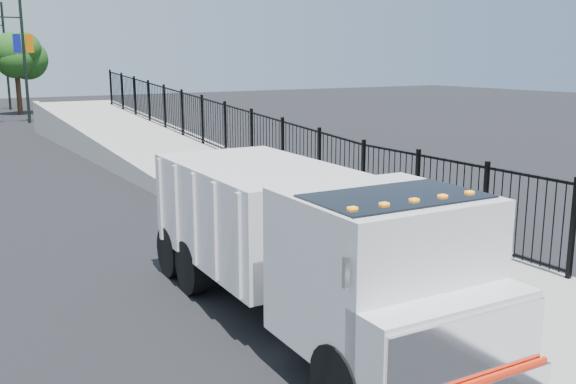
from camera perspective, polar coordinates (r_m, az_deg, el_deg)
ground at (r=11.56m, az=4.83°, el=-8.44°), size 120.00×120.00×0.00m
sidewalk at (r=11.43m, az=18.83°, el=-8.98°), size 3.55×12.00×0.12m
curb at (r=10.10m, az=11.66°, el=-11.26°), size 0.30×12.00×0.16m
ramp at (r=26.47m, az=-12.12°, el=2.95°), size 3.95×24.06×3.19m
iron_fence at (r=23.21m, az=-5.58°, el=4.17°), size 0.10×28.00×1.80m
truck at (r=9.51m, az=1.63°, el=-4.18°), size 2.58×7.23×2.45m
worker at (r=11.26m, az=8.14°, el=-3.88°), size 0.57×0.71×1.70m
debris at (r=11.67m, az=13.11°, el=-7.65°), size 0.37×0.37×0.09m
light_pole_1 at (r=42.72m, az=-22.84°, el=11.50°), size 3.78×0.22×8.00m
light_pole_3 at (r=53.94m, az=-24.14°, el=11.30°), size 3.78×0.22×8.00m
tree_1 at (r=49.47m, az=-23.05°, el=10.94°), size 2.65×2.65×5.32m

